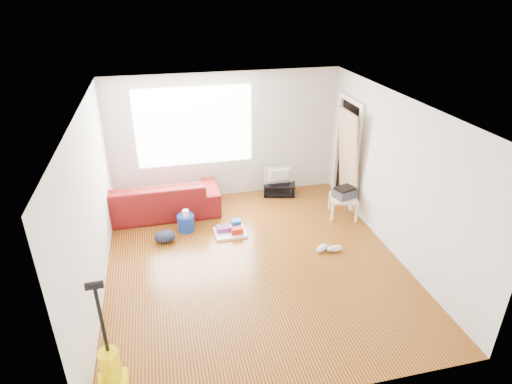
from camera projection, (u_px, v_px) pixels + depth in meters
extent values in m
cube|color=#451D0D|center=(255.00, 262.00, 6.73)|extent=(4.50, 5.00, 0.01)
cube|color=white|center=(254.00, 106.00, 5.63)|extent=(4.50, 5.00, 0.01)
cube|color=beige|center=(226.00, 137.00, 8.36)|extent=(4.50, 0.01, 2.50)
cube|color=beige|center=(315.00, 306.00, 4.00)|extent=(4.50, 0.01, 2.50)
cube|color=beige|center=(91.00, 208.00, 5.72)|extent=(0.01, 5.00, 2.50)
cube|color=beige|center=(395.00, 177.00, 6.64)|extent=(0.01, 5.00, 2.50)
cube|color=white|center=(194.00, 127.00, 8.11)|extent=(2.20, 0.01, 1.50)
cube|color=white|center=(356.00, 162.00, 7.84)|extent=(0.06, 0.08, 2.00)
cube|color=white|center=(337.00, 146.00, 8.62)|extent=(0.06, 0.08, 2.00)
cube|color=white|center=(352.00, 100.00, 7.77)|extent=(0.06, 0.98, 0.08)
cube|color=black|center=(348.00, 153.00, 8.24)|extent=(0.01, 0.86, 1.98)
imported|color=#5D0E0A|center=(158.00, 214.00, 8.14)|extent=(2.33, 0.91, 0.68)
cube|color=black|center=(279.00, 193.00, 8.87)|extent=(0.71, 0.52, 0.02)
cube|color=black|center=(279.00, 184.00, 8.78)|extent=(0.71, 0.52, 0.02)
cylinder|color=black|center=(265.00, 192.00, 8.70)|extent=(0.02, 0.02, 0.24)
cylinder|color=black|center=(265.00, 186.00, 8.97)|extent=(0.02, 0.02, 0.24)
cylinder|color=black|center=(294.00, 193.00, 8.69)|extent=(0.02, 0.02, 0.24)
cylinder|color=black|center=(293.00, 186.00, 8.96)|extent=(0.02, 0.02, 0.24)
imported|color=black|center=(280.00, 176.00, 8.70)|extent=(0.62, 0.08, 0.36)
cube|color=beige|center=(344.00, 198.00, 7.91)|extent=(0.60, 0.60, 0.04)
cube|color=beige|center=(332.00, 213.00, 7.81)|extent=(0.04, 0.04, 0.35)
cube|color=beige|center=(330.00, 202.00, 8.21)|extent=(0.04, 0.04, 0.35)
cube|color=beige|center=(357.00, 214.00, 7.79)|extent=(0.04, 0.04, 0.35)
cube|color=beige|center=(353.00, 202.00, 8.18)|extent=(0.04, 0.04, 0.35)
cube|color=#2C2D35|center=(344.00, 193.00, 7.87)|extent=(0.45, 0.39, 0.16)
cube|color=black|center=(345.00, 188.00, 7.82)|extent=(0.40, 0.35, 0.04)
cylinder|color=#153298|center=(187.00, 230.00, 7.61)|extent=(0.33, 0.33, 0.30)
cylinder|color=white|center=(186.00, 221.00, 7.51)|extent=(0.12, 0.12, 0.11)
cube|color=white|center=(230.00, 233.00, 7.50)|extent=(0.55, 0.45, 0.04)
cube|color=#A81F0C|center=(237.00, 231.00, 7.41)|extent=(0.20, 0.13, 0.11)
cube|color=#672B7D|center=(223.00, 229.00, 7.49)|extent=(0.24, 0.18, 0.09)
cube|color=blue|center=(236.00, 224.00, 7.57)|extent=(0.16, 0.13, 0.15)
ellipsoid|color=#151D36|center=(165.00, 241.00, 7.28)|extent=(0.39, 0.33, 0.20)
ellipsoid|color=silver|center=(322.00, 248.00, 7.00)|extent=(0.29, 0.25, 0.11)
ellipsoid|color=silver|center=(335.00, 249.00, 6.99)|extent=(0.27, 0.12, 0.11)
cylinder|color=#FFDD00|center=(110.00, 365.00, 4.46)|extent=(0.21, 0.21, 0.37)
cylinder|color=black|center=(101.00, 320.00, 4.23)|extent=(0.04, 0.04, 0.80)
cube|color=black|center=(94.00, 286.00, 4.04)|extent=(0.17, 0.05, 0.06)
cube|color=#9B7257|center=(344.00, 206.00, 8.42)|extent=(0.24, 0.77, 1.93)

